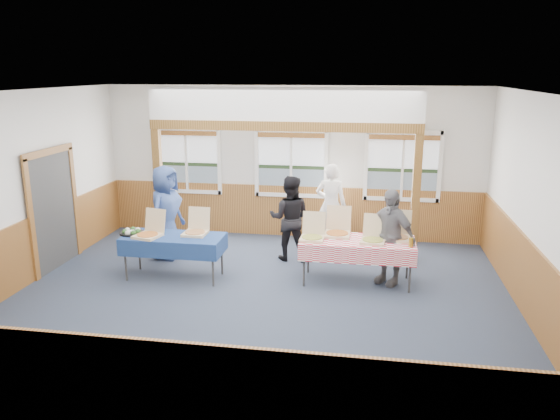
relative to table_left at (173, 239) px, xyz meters
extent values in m
plane|color=#262C3E|center=(1.63, -0.70, -0.70)|extent=(8.00, 8.00, 0.00)
plane|color=white|center=(1.63, -0.70, 2.50)|extent=(8.00, 8.00, 0.00)
plane|color=silver|center=(1.63, 2.80, 0.90)|extent=(8.00, 0.00, 8.00)
plane|color=silver|center=(1.63, -4.20, 0.90)|extent=(8.00, 0.00, 8.00)
plane|color=silver|center=(-2.37, -0.70, 0.90)|extent=(0.00, 8.00, 8.00)
plane|color=silver|center=(5.63, -0.70, 0.90)|extent=(0.00, 8.00, 8.00)
cube|color=brown|center=(1.63, 2.78, -0.15)|extent=(7.98, 0.05, 1.10)
cube|color=brown|center=(1.63, -4.17, -0.15)|extent=(7.98, 0.05, 1.10)
cube|color=brown|center=(-2.34, -0.70, -0.15)|extent=(0.05, 6.98, 1.10)
cube|color=brown|center=(5.61, -0.70, -0.15)|extent=(0.05, 6.98, 1.10)
cube|color=#333333|center=(-2.33, 0.20, 0.35)|extent=(0.06, 1.30, 2.10)
cube|color=white|center=(-0.67, 2.74, 0.21)|extent=(1.52, 0.05, 0.08)
cube|color=white|center=(-0.67, 2.74, 1.59)|extent=(1.52, 0.05, 0.08)
cube|color=white|center=(-1.41, 2.74, 0.90)|extent=(0.08, 0.05, 1.46)
cube|color=white|center=(0.07, 2.74, 0.90)|extent=(0.08, 0.05, 1.46)
cube|color=white|center=(-0.67, 2.74, 0.90)|extent=(0.05, 0.05, 1.30)
cube|color=slate|center=(-0.67, 2.78, 0.51)|extent=(1.40, 0.02, 0.52)
cube|color=#20351A|center=(-0.67, 2.78, 0.81)|extent=(1.40, 0.02, 0.08)
cube|color=silver|center=(-0.67, 2.78, 1.20)|extent=(1.40, 0.02, 0.70)
cube|color=brown|center=(-0.67, 2.72, 1.49)|extent=(1.40, 0.07, 0.10)
cube|color=white|center=(1.63, 2.74, 0.21)|extent=(1.52, 0.05, 0.08)
cube|color=white|center=(1.63, 2.74, 1.59)|extent=(1.52, 0.05, 0.08)
cube|color=white|center=(0.89, 2.74, 0.90)|extent=(0.08, 0.05, 1.46)
cube|color=white|center=(2.37, 2.74, 0.90)|extent=(0.08, 0.05, 1.46)
cube|color=white|center=(1.63, 2.74, 0.90)|extent=(0.05, 0.05, 1.30)
cube|color=slate|center=(1.63, 2.78, 0.51)|extent=(1.40, 0.02, 0.52)
cube|color=#20351A|center=(1.63, 2.78, 0.81)|extent=(1.40, 0.02, 0.08)
cube|color=silver|center=(1.63, 2.78, 1.20)|extent=(1.40, 0.02, 0.70)
cube|color=brown|center=(1.63, 2.72, 1.49)|extent=(1.40, 0.07, 0.10)
cube|color=white|center=(3.93, 2.74, 0.21)|extent=(1.52, 0.05, 0.08)
cube|color=white|center=(3.93, 2.74, 1.59)|extent=(1.52, 0.05, 0.08)
cube|color=white|center=(3.19, 2.74, 0.90)|extent=(0.08, 0.05, 1.46)
cube|color=white|center=(4.67, 2.74, 0.90)|extent=(0.08, 0.05, 1.46)
cube|color=white|center=(3.93, 2.74, 0.90)|extent=(0.05, 0.05, 1.30)
cube|color=slate|center=(3.93, 2.78, 0.51)|extent=(1.40, 0.02, 0.52)
cube|color=#20351A|center=(3.93, 2.78, 0.81)|extent=(1.40, 0.02, 0.08)
cube|color=silver|center=(3.93, 2.78, 1.20)|extent=(1.40, 0.02, 0.70)
cube|color=brown|center=(3.93, 2.72, 1.49)|extent=(1.40, 0.07, 0.10)
cube|color=#593B13|center=(-0.87, 1.60, 0.50)|extent=(0.15, 0.15, 2.40)
cube|color=#593B13|center=(4.13, 1.60, 0.50)|extent=(0.15, 0.15, 2.40)
cube|color=#593B13|center=(1.63, 1.60, 1.79)|extent=(5.15, 0.18, 0.18)
cylinder|color=#333333|center=(-0.77, -0.28, -0.33)|extent=(0.04, 0.04, 0.73)
cylinder|color=#333333|center=(-0.77, 0.28, -0.33)|extent=(0.04, 0.04, 0.73)
cylinder|color=#333333|center=(0.77, -0.28, -0.33)|extent=(0.04, 0.04, 0.73)
cylinder|color=#333333|center=(0.77, 0.28, -0.33)|extent=(0.04, 0.04, 0.73)
cube|color=#333333|center=(0.00, 0.00, 0.04)|extent=(1.69, 0.78, 0.03)
cube|color=navy|center=(0.00, 0.00, 0.06)|extent=(1.75, 0.84, 0.01)
cube|color=navy|center=(0.00, -0.37, -0.09)|extent=(1.71, 0.10, 0.28)
cube|color=navy|center=(0.00, 0.37, -0.09)|extent=(1.71, 0.10, 0.28)
cylinder|color=#333333|center=(2.26, -0.03, -0.33)|extent=(0.04, 0.04, 0.73)
cylinder|color=#333333|center=(2.26, 0.62, -0.33)|extent=(0.04, 0.04, 0.73)
cylinder|color=#333333|center=(3.98, -0.03, -0.33)|extent=(0.04, 0.04, 0.73)
cylinder|color=#333333|center=(3.98, 0.62, -0.33)|extent=(0.04, 0.04, 0.73)
cube|color=#333333|center=(3.12, 0.29, 0.04)|extent=(1.99, 1.44, 0.03)
cube|color=red|center=(3.12, 0.29, 0.06)|extent=(2.07, 1.52, 0.01)
cube|color=red|center=(3.12, -0.12, -0.09)|extent=(1.74, 0.77, 0.28)
cube|color=red|center=(3.12, 0.71, -0.09)|extent=(1.74, 0.77, 0.28)
cube|color=beige|center=(-0.40, -0.15, 0.08)|extent=(0.48, 0.48, 0.05)
cylinder|color=#C9822F|center=(-0.40, -0.15, 0.11)|extent=(0.42, 0.42, 0.01)
cube|color=beige|center=(-0.34, 0.09, 0.30)|extent=(0.41, 0.18, 0.39)
cube|color=beige|center=(0.35, 0.12, 0.08)|extent=(0.40, 0.40, 0.04)
cylinder|color=tan|center=(0.35, 0.12, 0.11)|extent=(0.35, 0.35, 0.01)
cube|color=beige|center=(0.35, 0.36, 0.30)|extent=(0.39, 0.10, 0.38)
cube|color=beige|center=(2.37, 0.15, 0.08)|extent=(0.40, 0.40, 0.04)
cylinder|color=gold|center=(2.37, 0.15, 0.11)|extent=(0.35, 0.35, 0.01)
cube|color=beige|center=(2.37, 0.39, 0.29)|extent=(0.39, 0.10, 0.38)
cube|color=beige|center=(2.77, 0.44, 0.09)|extent=(0.43, 0.43, 0.05)
cylinder|color=#C9822F|center=(2.77, 0.44, 0.12)|extent=(0.38, 0.38, 0.01)
cube|color=beige|center=(2.77, 0.70, 0.32)|extent=(0.43, 0.11, 0.42)
cube|color=beige|center=(3.37, 0.17, 0.08)|extent=(0.43, 0.43, 0.04)
cylinder|color=gold|center=(3.37, 0.17, 0.11)|extent=(0.38, 0.38, 0.01)
cube|color=beige|center=(3.40, 0.41, 0.29)|extent=(0.39, 0.14, 0.38)
cube|color=beige|center=(3.77, 0.39, 0.08)|extent=(0.46, 0.46, 0.05)
cylinder|color=tan|center=(3.77, 0.39, 0.12)|extent=(0.40, 0.40, 0.01)
cube|color=beige|center=(3.80, 0.64, 0.31)|extent=(0.42, 0.15, 0.41)
cylinder|color=black|center=(-0.75, 0.00, 0.08)|extent=(0.42, 0.42, 0.03)
cylinder|color=white|center=(-0.75, 0.00, 0.10)|extent=(0.09, 0.09, 0.04)
sphere|color=#305F24|center=(-0.64, 0.00, 0.11)|extent=(0.09, 0.09, 0.09)
sphere|color=silver|center=(-0.68, 0.09, 0.11)|extent=(0.09, 0.09, 0.09)
sphere|color=#305F24|center=(-0.78, 0.11, 0.11)|extent=(0.09, 0.09, 0.09)
sphere|color=silver|center=(-0.85, 0.05, 0.11)|extent=(0.09, 0.09, 0.09)
sphere|color=#305F24|center=(-0.85, -0.05, 0.11)|extent=(0.09, 0.09, 0.09)
sphere|color=silver|center=(-0.78, -0.11, 0.11)|extent=(0.09, 0.09, 0.09)
sphere|color=#305F24|center=(-0.68, -0.09, 0.11)|extent=(0.09, 0.09, 0.09)
cylinder|color=olive|center=(3.97, 0.04, 0.14)|extent=(0.07, 0.07, 0.15)
imported|color=white|center=(2.52, 2.27, 0.15)|extent=(0.64, 0.44, 1.70)
imported|color=black|center=(1.83, 1.28, 0.11)|extent=(0.79, 0.61, 1.61)
imported|color=#364D87|center=(-0.50, 1.00, 0.20)|extent=(0.74, 0.97, 1.79)
imported|color=slate|center=(3.64, 0.36, 0.12)|extent=(1.01, 0.87, 1.63)
camera|label=1|loc=(3.25, -8.49, 2.83)|focal=35.00mm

